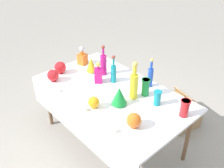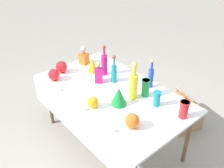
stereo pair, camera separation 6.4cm
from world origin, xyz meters
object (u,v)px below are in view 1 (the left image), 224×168
fluted_vase_1 (119,96)px  round_bowl_0 (134,120)px  round_bowl_2 (60,67)px  fluted_vase_0 (91,64)px  tall_bottle_2 (113,72)px  tall_bottle_0 (134,84)px  slender_vase_0 (146,87)px  slender_vase_2 (185,108)px  square_decanter_1 (98,74)px  round_bowl_1 (94,102)px  slender_vase_1 (157,97)px  tall_bottle_3 (103,64)px  square_decanter_0 (82,57)px  round_bowl_3 (53,75)px  tall_bottle_1 (150,76)px  cardboard_box_behind_left (179,111)px

fluted_vase_1 → round_bowl_0: (0.34, -0.14, -0.03)m
round_bowl_2 → fluted_vase_0: bearing=53.5°
round_bowl_0 → tall_bottle_2: bearing=151.1°
tall_bottle_0 → fluted_vase_1: bearing=-94.6°
slender_vase_0 → slender_vase_2: (0.49, 0.01, -0.01)m
fluted_vase_0 → fluted_vase_1: (0.73, -0.21, 0.01)m
square_decanter_1 → round_bowl_1: size_ratio=2.07×
square_decanter_1 → fluted_vase_1: size_ratio=1.29×
tall_bottle_2 → slender_vase_2: (0.92, 0.09, -0.03)m
round_bowl_1 → slender_vase_1: bearing=52.4°
tall_bottle_0 → tall_bottle_2: 0.39m
slender_vase_2 → round_bowl_2: bearing=-163.7°
slender_vase_2 → round_bowl_0: slender_vase_2 is taller
tall_bottle_2 → tall_bottle_3: tall_bottle_3 is taller
fluted_vase_0 → round_bowl_1: 0.75m
tall_bottle_3 → fluted_vase_0: size_ratio=2.00×
tall_bottle_2 → tall_bottle_0: bearing=-8.3°
tall_bottle_2 → square_decanter_1: (-0.11, -0.14, -0.02)m
fluted_vase_0 → square_decanter_0: bearing=170.5°
round_bowl_0 → round_bowl_3: round_bowl_0 is taller
tall_bottle_1 → slender_vase_1: (0.28, -0.21, -0.05)m
slender_vase_1 → round_bowl_3: (-1.13, -0.56, -0.01)m
fluted_vase_1 → round_bowl_1: size_ratio=1.61×
slender_vase_1 → slender_vase_2: 0.30m
tall_bottle_0 → fluted_vase_1: tall_bottle_0 is taller
fluted_vase_0 → round_bowl_0: bearing=-17.8°
square_decanter_0 → tall_bottle_0: bearing=-2.9°
tall_bottle_1 → round_bowl_1: size_ratio=2.81×
slender_vase_1 → round_bowl_1: slender_vase_1 is taller
slender_vase_0 → slender_vase_1: slender_vase_0 is taller
tall_bottle_1 → tall_bottle_2: (-0.35, -0.25, -0.01)m
tall_bottle_2 → round_bowl_2: tall_bottle_2 is taller
round_bowl_0 → round_bowl_3: size_ratio=1.01×
round_bowl_0 → cardboard_box_behind_left: (-0.23, 1.19, -0.67)m
square_decanter_0 → square_decanter_1: size_ratio=0.97×
square_decanter_0 → tall_bottle_3: bearing=4.8°
slender_vase_0 → round_bowl_1: bearing=-109.6°
fluted_vase_1 → tall_bottle_2: bearing=145.3°
tall_bottle_0 → slender_vase_0: bearing=68.0°
square_decanter_0 → slender_vase_1: size_ratio=1.54×
tall_bottle_2 → slender_vase_2: size_ratio=1.90×
square_decanter_1 → round_bowl_2: (-0.48, -0.22, -0.03)m
tall_bottle_2 → slender_vase_0: (0.43, 0.08, -0.02)m
round_bowl_1 → tall_bottle_0: bearing=71.1°
tall_bottle_0 → slender_vase_0: tall_bottle_0 is taller
slender_vase_2 → cardboard_box_behind_left: 1.09m
square_decanter_0 → slender_vase_0: bearing=4.5°
slender_vase_1 → slender_vase_2: size_ratio=0.91×
tall_bottle_1 → square_decanter_1: 0.60m
fluted_vase_0 → round_bowl_2: 0.39m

